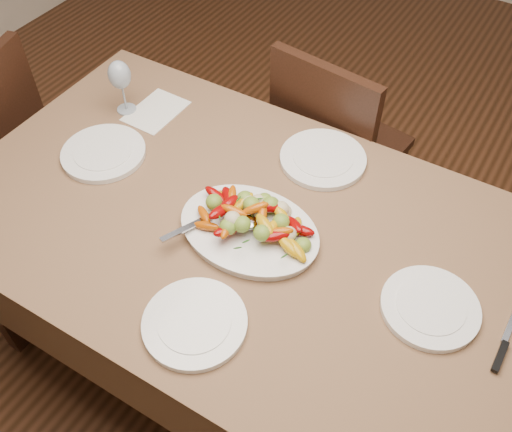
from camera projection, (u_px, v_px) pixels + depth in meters
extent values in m
plane|color=#3E2212|center=(270.00, 309.00, 2.32)|extent=(6.00, 6.00, 0.00)
cube|color=brown|center=(256.00, 303.00, 1.90)|extent=(1.86, 1.07, 0.76)
ellipsoid|color=white|center=(249.00, 231.00, 1.60)|extent=(0.40, 0.30, 0.02)
cylinder|color=white|center=(104.00, 153.00, 1.81)|extent=(0.27, 0.27, 0.02)
cylinder|color=white|center=(430.00, 308.00, 1.43)|extent=(0.25, 0.25, 0.02)
cylinder|color=white|center=(323.00, 159.00, 1.79)|extent=(0.27, 0.27, 0.02)
cylinder|color=white|center=(195.00, 323.00, 1.41)|extent=(0.26, 0.26, 0.02)
cube|color=silver|center=(156.00, 111.00, 1.96)|extent=(0.15, 0.21, 0.00)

